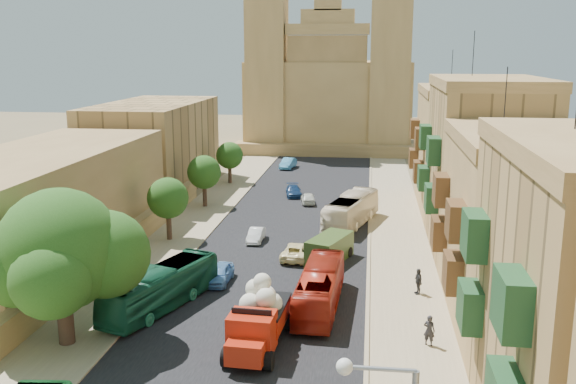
% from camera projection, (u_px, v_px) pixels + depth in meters
% --- Properties ---
extents(road_surface, '(14.00, 140.00, 0.01)m').
position_uv_depth(road_surface, '(294.00, 225.00, 59.54)').
color(road_surface, black).
rests_on(road_surface, ground).
extents(sidewalk_east, '(5.00, 140.00, 0.01)m').
position_uv_depth(sidewalk_east, '(397.00, 228.00, 58.35)').
color(sidewalk_east, '#998664').
rests_on(sidewalk_east, ground).
extents(sidewalk_west, '(5.00, 140.00, 0.01)m').
position_uv_depth(sidewalk_west, '(194.00, 221.00, 60.74)').
color(sidewalk_west, '#998664').
rests_on(sidewalk_west, ground).
extents(kerb_east, '(0.25, 140.00, 0.12)m').
position_uv_depth(kerb_east, '(369.00, 227.00, 58.65)').
color(kerb_east, '#998664').
rests_on(kerb_east, ground).
extents(kerb_west, '(0.25, 140.00, 0.12)m').
position_uv_depth(kerb_west, '(220.00, 222.00, 60.41)').
color(kerb_west, '#998664').
rests_on(kerb_west, ground).
extents(townhouse_b, '(9.00, 14.00, 14.90)m').
position_uv_depth(townhouse_b, '(522.00, 227.00, 37.92)').
color(townhouse_b, '#A47F4A').
rests_on(townhouse_b, ground).
extents(townhouse_c, '(9.00, 14.00, 17.40)m').
position_uv_depth(townhouse_c, '(484.00, 165.00, 51.20)').
color(townhouse_c, '#AE874F').
rests_on(townhouse_c, ground).
extents(townhouse_d, '(9.00, 14.00, 15.90)m').
position_uv_depth(townhouse_d, '(460.00, 148.00, 64.91)').
color(townhouse_d, '#A47F4A').
rests_on(townhouse_d, ground).
extents(west_wall, '(1.00, 40.00, 1.80)m').
position_uv_depth(west_wall, '(124.00, 242.00, 51.24)').
color(west_wall, '#A47F4A').
rests_on(west_wall, ground).
extents(west_building_low, '(10.00, 28.00, 8.40)m').
position_uv_depth(west_building_low, '(43.00, 205.00, 49.28)').
color(west_building_low, olive).
rests_on(west_building_low, ground).
extents(west_building_mid, '(10.00, 22.00, 10.00)m').
position_uv_depth(west_building_mid, '(154.00, 146.00, 74.28)').
color(west_building_mid, '#AE874F').
rests_on(west_building_mid, ground).
extents(church, '(28.00, 22.50, 36.30)m').
position_uv_depth(church, '(330.00, 90.00, 104.53)').
color(church, '#A47F4A').
rests_on(church, ground).
extents(ficus_tree, '(8.76, 8.06, 8.76)m').
position_uv_depth(ficus_tree, '(62.00, 254.00, 34.45)').
color(ficus_tree, '#3D291E').
rests_on(ficus_tree, ground).
extents(street_tree_a, '(3.25, 3.25, 5.00)m').
position_uv_depth(street_tree_a, '(112.00, 243.00, 42.65)').
color(street_tree_a, '#3D291E').
rests_on(street_tree_a, ground).
extents(street_tree_b, '(3.50, 3.50, 5.39)m').
position_uv_depth(street_tree_b, '(168.00, 198.00, 54.21)').
color(street_tree_b, '#3D291E').
rests_on(street_tree_b, ground).
extents(street_tree_c, '(3.47, 3.47, 5.34)m').
position_uv_depth(street_tree_c, '(204.00, 172.00, 65.84)').
color(street_tree_c, '#3D291E').
rests_on(street_tree_c, ground).
extents(street_tree_d, '(3.27, 3.27, 5.03)m').
position_uv_depth(street_tree_d, '(230.00, 156.00, 77.50)').
color(street_tree_d, '#3D291E').
rests_on(street_tree_d, ground).
extents(red_truck, '(2.97, 6.77, 3.88)m').
position_uv_depth(red_truck, '(258.00, 318.00, 34.73)').
color(red_truck, '#B6230E').
rests_on(red_truck, ground).
extents(olive_pickup, '(3.60, 5.15, 1.95)m').
position_uv_depth(olive_pickup, '(330.00, 249.00, 49.15)').
color(olive_pickup, '#32481B').
rests_on(olive_pickup, ground).
extents(bus_green_north, '(5.31, 9.96, 2.71)m').
position_uv_depth(bus_green_north, '(161.00, 288.00, 40.07)').
color(bus_green_north, '#185B3C').
rests_on(bus_green_north, ground).
extents(bus_red_east, '(2.62, 9.67, 2.67)m').
position_uv_depth(bus_red_east, '(320.00, 288.00, 40.05)').
color(bus_red_east, '#A12112').
rests_on(bus_red_east, ground).
extents(bus_cream_east, '(5.08, 10.52, 2.86)m').
position_uv_depth(bus_cream_east, '(351.00, 210.00, 59.15)').
color(bus_cream_east, '#F9E7C5').
rests_on(bus_cream_east, ground).
extents(car_blue_a, '(1.59, 3.82, 1.29)m').
position_uv_depth(car_blue_a, '(219.00, 274.00, 44.63)').
color(car_blue_a, '#548CC5').
rests_on(car_blue_a, ground).
extents(car_white_a, '(1.16, 3.32, 1.09)m').
position_uv_depth(car_white_a, '(256.00, 235.00, 54.28)').
color(car_white_a, white).
rests_on(car_white_a, ground).
extents(car_cream, '(2.40, 4.55, 1.22)m').
position_uv_depth(car_cream, '(297.00, 251.00, 49.78)').
color(car_cream, '#FFEDAB').
rests_on(car_cream, ground).
extents(car_dkblue, '(2.29, 4.19, 1.15)m').
position_uv_depth(car_dkblue, '(293.00, 191.00, 71.12)').
color(car_dkblue, navy).
rests_on(car_dkblue, ground).
extents(car_white_b, '(1.95, 3.62, 1.17)m').
position_uv_depth(car_white_b, '(308.00, 198.00, 67.63)').
color(car_white_b, silver).
rests_on(car_white_b, ground).
extents(car_blue_b, '(2.03, 4.40, 1.40)m').
position_uv_depth(car_blue_b, '(288.00, 163.00, 87.67)').
color(car_blue_b, '#3D90C0').
rests_on(car_blue_b, ground).
extents(pedestrian_a, '(0.76, 0.64, 1.76)m').
position_uv_depth(pedestrian_a, '(429.00, 330.00, 35.08)').
color(pedestrian_a, '#272629').
rests_on(pedestrian_a, ground).
extents(pedestrian_c, '(0.73, 1.12, 1.77)m').
position_uv_depth(pedestrian_c, '(418.00, 281.00, 42.50)').
color(pedestrian_c, '#3A3A3B').
rests_on(pedestrian_c, ground).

